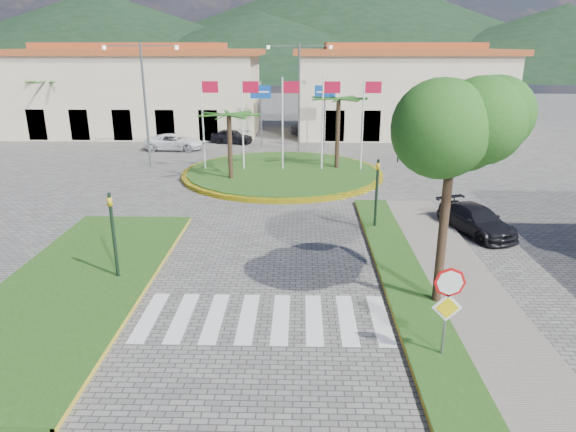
{
  "coord_description": "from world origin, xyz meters",
  "views": [
    {
      "loc": [
        1.17,
        -9.72,
        7.86
      ],
      "look_at": [
        0.72,
        8.0,
        1.94
      ],
      "focal_mm": 32.0,
      "sensor_mm": 36.0,
      "label": 1
    }
  ],
  "objects_px": {
    "deciduous_tree": "(452,143)",
    "car_dark_b": "(314,129)",
    "car_dark_a": "(232,136)",
    "car_side_right": "(476,220)",
    "roundabout_island": "(282,172)",
    "stop_sign": "(448,299)",
    "white_van": "(174,142)"
  },
  "relations": [
    {
      "from": "deciduous_tree",
      "to": "car_dark_b",
      "type": "relative_size",
      "value": 1.67
    },
    {
      "from": "deciduous_tree",
      "to": "white_van",
      "type": "xyz_separation_m",
      "value": [
        -14.27,
        25.0,
        -4.55
      ]
    },
    {
      "from": "roundabout_island",
      "to": "car_side_right",
      "type": "bearing_deg",
      "value": -49.43
    },
    {
      "from": "car_dark_a",
      "to": "car_side_right",
      "type": "relative_size",
      "value": 0.84
    },
    {
      "from": "white_van",
      "to": "car_dark_a",
      "type": "bearing_deg",
      "value": -54.19
    },
    {
      "from": "white_van",
      "to": "car_dark_b",
      "type": "height_order",
      "value": "car_dark_b"
    },
    {
      "from": "white_van",
      "to": "deciduous_tree",
      "type": "bearing_deg",
      "value": -149.66
    },
    {
      "from": "stop_sign",
      "to": "car_dark_a",
      "type": "relative_size",
      "value": 0.76
    },
    {
      "from": "car_side_right",
      "to": "car_dark_a",
      "type": "bearing_deg",
      "value": 101.48
    },
    {
      "from": "roundabout_island",
      "to": "car_dark_a",
      "type": "distance_m",
      "value": 11.87
    },
    {
      "from": "roundabout_island",
      "to": "deciduous_tree",
      "type": "bearing_deg",
      "value": -72.09
    },
    {
      "from": "roundabout_island",
      "to": "stop_sign",
      "type": "bearing_deg",
      "value": -76.27
    },
    {
      "from": "roundabout_island",
      "to": "stop_sign",
      "type": "distance_m",
      "value": 20.69
    },
    {
      "from": "stop_sign",
      "to": "car_dark_b",
      "type": "height_order",
      "value": "stop_sign"
    },
    {
      "from": "deciduous_tree",
      "to": "white_van",
      "type": "distance_m",
      "value": 29.14
    },
    {
      "from": "roundabout_island",
      "to": "stop_sign",
      "type": "xyz_separation_m",
      "value": [
        4.9,
        -20.04,
        1.62
      ]
    },
    {
      "from": "deciduous_tree",
      "to": "car_side_right",
      "type": "relative_size",
      "value": 1.64
    },
    {
      "from": "stop_sign",
      "to": "car_dark_b",
      "type": "xyz_separation_m",
      "value": [
        -2.53,
        34.29,
        -1.12
      ]
    },
    {
      "from": "car_dark_b",
      "to": "deciduous_tree",
      "type": "bearing_deg",
      "value": -155.86
    },
    {
      "from": "car_dark_a",
      "to": "car_side_right",
      "type": "distance_m",
      "value": 25.18
    },
    {
      "from": "roundabout_island",
      "to": "car_dark_a",
      "type": "height_order",
      "value": "roundabout_island"
    },
    {
      "from": "car_dark_a",
      "to": "car_dark_b",
      "type": "distance_m",
      "value": 7.75
    },
    {
      "from": "deciduous_tree",
      "to": "car_dark_b",
      "type": "distance_m",
      "value": 31.73
    },
    {
      "from": "deciduous_tree",
      "to": "car_dark_a",
      "type": "relative_size",
      "value": 1.95
    },
    {
      "from": "roundabout_island",
      "to": "car_dark_b",
      "type": "xyz_separation_m",
      "value": [
        2.36,
        14.26,
        0.5
      ]
    },
    {
      "from": "car_dark_a",
      "to": "deciduous_tree",
      "type": "bearing_deg",
      "value": -145.27
    },
    {
      "from": "roundabout_island",
      "to": "stop_sign",
      "type": "height_order",
      "value": "roundabout_island"
    },
    {
      "from": "stop_sign",
      "to": "roundabout_island",
      "type": "bearing_deg",
      "value": 103.73
    },
    {
      "from": "roundabout_island",
      "to": "white_van",
      "type": "relative_size",
      "value": 2.84
    },
    {
      "from": "car_side_right",
      "to": "car_dark_b",
      "type": "bearing_deg",
      "value": 83.89
    },
    {
      "from": "stop_sign",
      "to": "car_side_right",
      "type": "xyz_separation_m",
      "value": [
        3.96,
        9.7,
        -1.19
      ]
    },
    {
      "from": "white_van",
      "to": "car_dark_b",
      "type": "xyz_separation_m",
      "value": [
        11.14,
        6.26,
        0.05
      ]
    }
  ]
}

